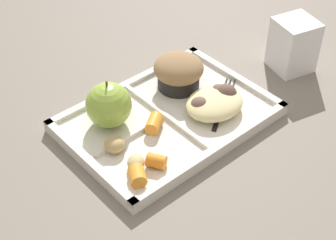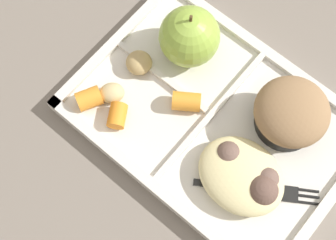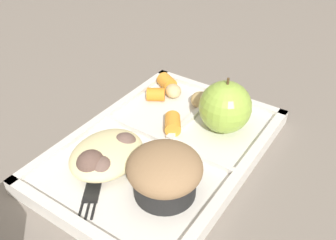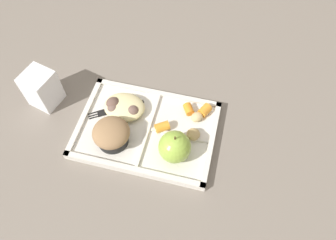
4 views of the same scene
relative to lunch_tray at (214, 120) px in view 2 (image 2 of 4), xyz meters
name	(u,v)px [view 2 (image 2 of 4)]	position (x,y,z in m)	size (l,w,h in m)	color
ground	(214,122)	(0.00, 0.00, -0.01)	(6.00, 6.00, 0.00)	slate
lunch_tray	(214,120)	(0.00, 0.00, 0.00)	(0.34, 0.24, 0.02)	silver
green_apple	(189,37)	(-0.08, 0.05, 0.04)	(0.08, 0.08, 0.09)	#93B742
bran_muffin	(290,114)	(0.07, 0.05, 0.04)	(0.09, 0.09, 0.06)	black
carrot_slice_small	(117,116)	(-0.09, -0.08, 0.02)	(0.02, 0.02, 0.03)	orange
carrot_slice_center	(186,102)	(-0.04, -0.01, 0.02)	(0.02, 0.02, 0.03)	orange
carrot_slice_diagonal	(89,98)	(-0.13, -0.08, 0.02)	(0.02, 0.02, 0.03)	orange
potato_chunk_large	(112,93)	(-0.12, -0.06, 0.02)	(0.03, 0.03, 0.02)	tan
potato_chunk_corner	(139,63)	(-0.12, -0.01, 0.02)	(0.03, 0.03, 0.02)	tan
egg_noodle_pile	(241,176)	(0.07, -0.04, 0.02)	(0.11, 0.09, 0.03)	beige
meatball_back	(265,180)	(0.09, -0.03, 0.02)	(0.03, 0.03, 0.03)	brown
meatball_center	(228,155)	(0.04, -0.03, 0.02)	(0.03, 0.03, 0.03)	brown
meatball_side	(262,190)	(0.10, -0.04, 0.03)	(0.04, 0.04, 0.04)	brown
plastic_fork	(265,191)	(0.10, -0.03, 0.01)	(0.13, 0.09, 0.00)	black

